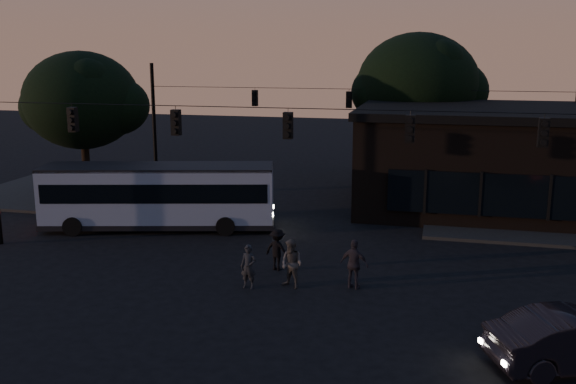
% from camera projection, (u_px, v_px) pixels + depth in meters
% --- Properties ---
extents(ground, '(120.00, 120.00, 0.00)m').
position_uv_depth(ground, '(260.00, 305.00, 21.39)').
color(ground, black).
rests_on(ground, ground).
extents(sidewalk_far_right, '(14.00, 10.00, 0.15)m').
position_uv_depth(sidewalk_far_right, '(569.00, 219.00, 31.92)').
color(sidewalk_far_right, black).
rests_on(sidewalk_far_right, ground).
extents(sidewalk_far_left, '(14.00, 10.00, 0.15)m').
position_uv_depth(sidewalk_far_left, '(97.00, 193.00, 37.85)').
color(sidewalk_far_left, black).
rests_on(sidewalk_far_left, ground).
extents(building, '(15.40, 10.41, 5.40)m').
position_uv_depth(building, '(506.00, 158.00, 33.91)').
color(building, black).
rests_on(building, ground).
extents(tree_behind, '(7.60, 7.60, 9.43)m').
position_uv_depth(tree_behind, '(417.00, 85.00, 40.02)').
color(tree_behind, black).
rests_on(tree_behind, ground).
extents(tree_left, '(6.40, 6.40, 8.30)m').
position_uv_depth(tree_left, '(82.00, 101.00, 35.72)').
color(tree_left, black).
rests_on(tree_left, ground).
extents(signal_rig_near, '(26.24, 0.30, 7.50)m').
position_uv_depth(signal_rig_near, '(288.00, 155.00, 24.22)').
color(signal_rig_near, black).
rests_on(signal_rig_near, ground).
extents(signal_rig_far, '(26.24, 0.30, 7.50)m').
position_uv_depth(signal_rig_far, '(349.00, 118.00, 39.47)').
color(signal_rig_far, black).
rests_on(signal_rig_far, ground).
extents(bus, '(11.13, 5.03, 3.05)m').
position_uv_depth(bus, '(159.00, 193.00, 30.18)').
color(bus, gray).
rests_on(bus, ground).
extents(pedestrian_a, '(0.61, 0.43, 1.59)m').
position_uv_depth(pedestrian_a, '(249.00, 267.00, 22.75)').
color(pedestrian_a, black).
rests_on(pedestrian_a, ground).
extents(pedestrian_b, '(1.05, 0.96, 1.76)m').
position_uv_depth(pedestrian_b, '(292.00, 264.00, 22.77)').
color(pedestrian_b, '#3C3836').
rests_on(pedestrian_b, ground).
extents(pedestrian_c, '(1.13, 0.68, 1.80)m').
position_uv_depth(pedestrian_c, '(354.00, 264.00, 22.69)').
color(pedestrian_c, black).
rests_on(pedestrian_c, ground).
extents(pedestrian_d, '(1.19, 0.91, 1.63)m').
position_uv_depth(pedestrian_d, '(278.00, 250.00, 24.64)').
color(pedestrian_d, black).
rests_on(pedestrian_d, ground).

